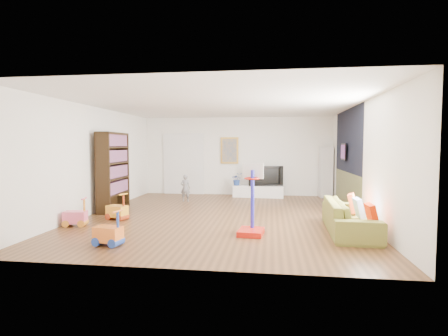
# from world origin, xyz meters

# --- Properties ---
(floor) EXTENTS (6.50, 7.50, 0.00)m
(floor) POSITION_xyz_m (0.00, 0.00, 0.00)
(floor) COLOR brown
(floor) RESTS_ON ground
(ceiling) EXTENTS (6.50, 7.50, 0.00)m
(ceiling) POSITION_xyz_m (0.00, 0.00, 2.70)
(ceiling) COLOR white
(ceiling) RESTS_ON ground
(wall_back) EXTENTS (6.50, 0.00, 2.70)m
(wall_back) POSITION_xyz_m (0.00, 3.75, 1.35)
(wall_back) COLOR white
(wall_back) RESTS_ON ground
(wall_front) EXTENTS (6.50, 0.00, 2.70)m
(wall_front) POSITION_xyz_m (0.00, -3.75, 1.35)
(wall_front) COLOR silver
(wall_front) RESTS_ON ground
(wall_left) EXTENTS (0.00, 7.50, 2.70)m
(wall_left) POSITION_xyz_m (-3.25, 0.00, 1.35)
(wall_left) COLOR silver
(wall_left) RESTS_ON ground
(wall_right) EXTENTS (0.00, 7.50, 2.70)m
(wall_right) POSITION_xyz_m (3.25, 0.00, 1.35)
(wall_right) COLOR silver
(wall_right) RESTS_ON ground
(navy_accent) EXTENTS (0.01, 3.20, 1.70)m
(navy_accent) POSITION_xyz_m (3.23, 1.40, 1.85)
(navy_accent) COLOR black
(navy_accent) RESTS_ON wall_right
(olive_wainscot) EXTENTS (0.01, 3.20, 1.00)m
(olive_wainscot) POSITION_xyz_m (3.23, 1.40, 0.50)
(olive_wainscot) COLOR brown
(olive_wainscot) RESTS_ON wall_right
(doorway) EXTENTS (1.45, 0.06, 2.10)m
(doorway) POSITION_xyz_m (-1.90, 3.71, 1.05)
(doorway) COLOR white
(doorway) RESTS_ON ground
(painting_back) EXTENTS (0.62, 0.06, 0.92)m
(painting_back) POSITION_xyz_m (-0.25, 3.71, 1.55)
(painting_back) COLOR gold
(painting_back) RESTS_ON wall_back
(artwork_right) EXTENTS (0.04, 0.56, 0.46)m
(artwork_right) POSITION_xyz_m (3.17, 1.60, 1.55)
(artwork_right) COLOR #7F3F8C
(artwork_right) RESTS_ON wall_right
(media_console) EXTENTS (1.68, 0.50, 0.39)m
(media_console) POSITION_xyz_m (0.77, 3.23, 0.19)
(media_console) COLOR white
(media_console) RESTS_ON ground
(tall_cabinet) EXTENTS (0.42, 0.42, 1.69)m
(tall_cabinet) POSITION_xyz_m (2.99, 3.49, 0.84)
(tall_cabinet) COLOR silver
(tall_cabinet) RESTS_ON ground
(bookshelf) EXTENTS (0.45, 1.43, 2.06)m
(bookshelf) POSITION_xyz_m (-2.97, 0.40, 1.03)
(bookshelf) COLOR black
(bookshelf) RESTS_ON ground
(sofa) EXTENTS (0.93, 2.18, 0.63)m
(sofa) POSITION_xyz_m (2.74, -1.29, 0.31)
(sofa) COLOR olive
(sofa) RESTS_ON ground
(basketball_hoop) EXTENTS (0.53, 0.63, 1.39)m
(basketball_hoop) POSITION_xyz_m (0.81, -1.72, 0.69)
(basketball_hoop) COLOR red
(basketball_hoop) RESTS_ON ground
(ride_on_yellow) EXTENTS (0.53, 0.42, 0.62)m
(ride_on_yellow) POSITION_xyz_m (-2.35, -0.77, 0.31)
(ride_on_yellow) COLOR #FFA925
(ride_on_yellow) RESTS_ON ground
(ride_on_orange) EXTENTS (0.51, 0.36, 0.62)m
(ride_on_orange) POSITION_xyz_m (-1.59, -2.78, 0.31)
(ride_on_orange) COLOR orange
(ride_on_orange) RESTS_ON ground
(ride_on_pink) EXTENTS (0.49, 0.35, 0.60)m
(ride_on_pink) POSITION_xyz_m (-2.95, -1.51, 0.30)
(ride_on_pink) COLOR #FF648A
(ride_on_pink) RESTS_ON ground
(child) EXTENTS (0.31, 0.22, 0.83)m
(child) POSITION_xyz_m (-1.42, 2.04, 0.42)
(child) COLOR slate
(child) RESTS_ON ground
(tv) EXTENTS (1.15, 0.42, 0.66)m
(tv) POSITION_xyz_m (1.00, 3.27, 0.72)
(tv) COLOR black
(tv) RESTS_ON media_console
(vase_plant) EXTENTS (0.45, 0.41, 0.42)m
(vase_plant) POSITION_xyz_m (0.06, 3.23, 0.60)
(vase_plant) COLOR #244395
(vase_plant) RESTS_ON media_console
(pillow_left) EXTENTS (0.11, 0.38, 0.38)m
(pillow_left) POSITION_xyz_m (2.97, -1.94, 0.49)
(pillow_left) COLOR red
(pillow_left) RESTS_ON sofa
(pillow_center) EXTENTS (0.11, 0.38, 0.38)m
(pillow_center) POSITION_xyz_m (2.91, -1.29, 0.49)
(pillow_center) COLOR white
(pillow_center) RESTS_ON sofa
(pillow_right) EXTENTS (0.21, 0.41, 0.40)m
(pillow_right) POSITION_xyz_m (2.92, -0.70, 0.49)
(pillow_right) COLOR #C3431D
(pillow_right) RESTS_ON sofa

